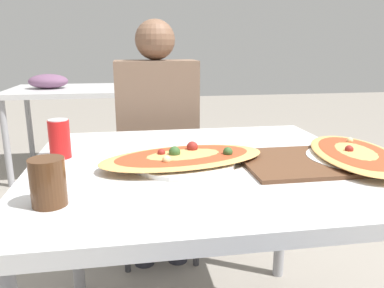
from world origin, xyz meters
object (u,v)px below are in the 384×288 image
object	(u,v)px
pizza_main	(184,158)
soda_can	(60,139)
chair_far_seated	(157,157)
pizza_second	(355,155)
person_seated	(157,127)
dining_table	(200,184)
drink_glass	(48,182)

from	to	relation	value
pizza_main	soda_can	size ratio (longest dim) A/B	4.36
chair_far_seated	soda_can	size ratio (longest dim) A/B	7.26
pizza_main	pizza_second	world-z (taller)	pizza_main
pizza_main	soda_can	world-z (taller)	soda_can
chair_far_seated	person_seated	xyz separation A→B (m)	(-0.00, -0.12, 0.19)
soda_can	pizza_second	xyz separation A→B (m)	(0.91, -0.19, -0.04)
dining_table	drink_glass	xyz separation A→B (m)	(-0.40, -0.26, 0.13)
chair_far_seated	pizza_main	distance (m)	0.86
dining_table	chair_far_seated	world-z (taller)	chair_far_seated
drink_glass	chair_far_seated	bearing A→B (deg)	73.73
pizza_second	dining_table	bearing A→B (deg)	171.78
chair_far_seated	person_seated	distance (m)	0.22
drink_glass	pizza_second	distance (m)	0.90
person_seated	pizza_main	distance (m)	0.71
dining_table	person_seated	distance (m)	0.70
person_seated	drink_glass	bearing A→B (deg)	71.87
chair_far_seated	pizza_second	bearing A→B (deg)	122.72
pizza_main	person_seated	bearing A→B (deg)	92.28
dining_table	chair_far_seated	distance (m)	0.82
soda_can	chair_far_seated	bearing A→B (deg)	62.91
drink_glass	pizza_second	size ratio (longest dim) A/B	0.22
chair_far_seated	drink_glass	distance (m)	1.15
chair_far_seated	pizza_second	distance (m)	1.07
person_seated	pizza_second	bearing A→B (deg)	126.54
person_seated	pizza_second	world-z (taller)	person_seated
person_seated	soda_can	distance (m)	0.68
person_seated	drink_glass	distance (m)	1.01
pizza_main	pizza_second	size ratio (longest dim) A/B	1.08
chair_far_seated	person_seated	size ratio (longest dim) A/B	0.76
dining_table	pizza_second	distance (m)	0.49
drink_glass	pizza_second	bearing A→B (deg)	12.61
person_seated	pizza_main	size ratio (longest dim) A/B	2.19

